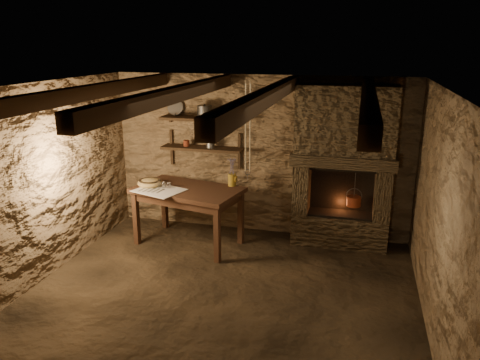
% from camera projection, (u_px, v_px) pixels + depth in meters
% --- Properties ---
extents(floor, '(4.50, 4.50, 0.00)m').
position_uv_depth(floor, '(222.00, 292.00, 5.53)').
color(floor, black).
rests_on(floor, ground).
extents(back_wall, '(4.50, 0.04, 2.40)m').
position_uv_depth(back_wall, '(259.00, 156.00, 7.05)').
color(back_wall, brown).
rests_on(back_wall, floor).
extents(front_wall, '(4.50, 0.04, 2.40)m').
position_uv_depth(front_wall, '(140.00, 282.00, 3.33)').
color(front_wall, brown).
rests_on(front_wall, floor).
extents(left_wall, '(0.04, 4.00, 2.40)m').
position_uv_depth(left_wall, '(45.00, 182.00, 5.73)').
color(left_wall, brown).
rests_on(left_wall, floor).
extents(right_wall, '(0.04, 4.00, 2.40)m').
position_uv_depth(right_wall, '(437.00, 214.00, 4.65)').
color(right_wall, brown).
rests_on(right_wall, floor).
extents(ceiling, '(4.50, 4.00, 0.04)m').
position_uv_depth(ceiling, '(220.00, 87.00, 4.85)').
color(ceiling, black).
rests_on(ceiling, back_wall).
extents(beam_far_left, '(0.14, 3.95, 0.16)m').
position_uv_depth(beam_far_left, '(92.00, 92.00, 5.24)').
color(beam_far_left, black).
rests_on(beam_far_left, ceiling).
extents(beam_mid_left, '(0.14, 3.95, 0.16)m').
position_uv_depth(beam_mid_left, '(175.00, 94.00, 5.00)').
color(beam_mid_left, black).
rests_on(beam_mid_left, ceiling).
extents(beam_mid_right, '(0.14, 3.95, 0.16)m').
position_uv_depth(beam_mid_right, '(267.00, 97.00, 4.76)').
color(beam_mid_right, black).
rests_on(beam_mid_right, ceiling).
extents(beam_far_right, '(0.14, 3.95, 0.16)m').
position_uv_depth(beam_far_right, '(368.00, 100.00, 4.52)').
color(beam_far_right, black).
rests_on(beam_far_right, ceiling).
extents(shelf_lower, '(1.25, 0.30, 0.04)m').
position_uv_depth(shelf_lower, '(202.00, 148.00, 7.08)').
color(shelf_lower, black).
rests_on(shelf_lower, back_wall).
extents(shelf_upper, '(1.25, 0.30, 0.04)m').
position_uv_depth(shelf_upper, '(202.00, 119.00, 6.95)').
color(shelf_upper, black).
rests_on(shelf_upper, back_wall).
extents(hearth, '(1.43, 0.51, 2.30)m').
position_uv_depth(hearth, '(343.00, 163.00, 6.53)').
color(hearth, '#3A2D1D').
rests_on(hearth, floor).
extents(work_table, '(1.64, 1.14, 0.85)m').
position_uv_depth(work_table, '(188.00, 214.00, 6.75)').
color(work_table, '#351E12').
rests_on(work_table, floor).
extents(linen_cloth, '(0.76, 0.69, 0.01)m').
position_uv_depth(linen_cloth, '(159.00, 190.00, 6.53)').
color(linen_cloth, beige).
rests_on(linen_cloth, work_table).
extents(pewter_cutlery_row, '(0.57, 0.36, 0.01)m').
position_uv_depth(pewter_cutlery_row, '(159.00, 190.00, 6.51)').
color(pewter_cutlery_row, gray).
rests_on(pewter_cutlery_row, linen_cloth).
extents(drinking_glasses, '(0.20, 0.06, 0.08)m').
position_uv_depth(drinking_glasses, '(164.00, 185.00, 6.63)').
color(drinking_glasses, white).
rests_on(drinking_glasses, linen_cloth).
extents(stoneware_jug, '(0.13, 0.12, 0.40)m').
position_uv_depth(stoneware_jug, '(232.00, 174.00, 6.71)').
color(stoneware_jug, olive).
rests_on(stoneware_jug, work_table).
extents(wooden_bowl, '(0.39, 0.39, 0.13)m').
position_uv_depth(wooden_bowl, '(150.00, 183.00, 6.74)').
color(wooden_bowl, olive).
rests_on(wooden_bowl, work_table).
extents(iron_stockpot, '(0.28, 0.28, 0.16)m').
position_uv_depth(iron_stockpot, '(205.00, 112.00, 6.91)').
color(iron_stockpot, '#2A2825').
rests_on(iron_stockpot, shelf_upper).
extents(tin_pan, '(0.25, 0.12, 0.24)m').
position_uv_depth(tin_pan, '(175.00, 107.00, 7.11)').
color(tin_pan, gray).
rests_on(tin_pan, shelf_upper).
extents(small_kettle, '(0.19, 0.17, 0.17)m').
position_uv_depth(small_kettle, '(210.00, 144.00, 7.02)').
color(small_kettle, gray).
rests_on(small_kettle, shelf_lower).
extents(rusty_tin, '(0.11, 0.11, 0.09)m').
position_uv_depth(rusty_tin, '(186.00, 143.00, 7.12)').
color(rusty_tin, '#5B2012').
rests_on(rusty_tin, shelf_lower).
extents(red_pot, '(0.22, 0.22, 0.54)m').
position_uv_depth(red_pot, '(354.00, 201.00, 6.59)').
color(red_pot, maroon).
rests_on(red_pot, hearth).
extents(hanging_ropes, '(0.08, 0.08, 1.20)m').
position_uv_depth(hanging_ropes, '(248.00, 127.00, 5.99)').
color(hanging_ropes, beige).
rests_on(hanging_ropes, ceiling).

